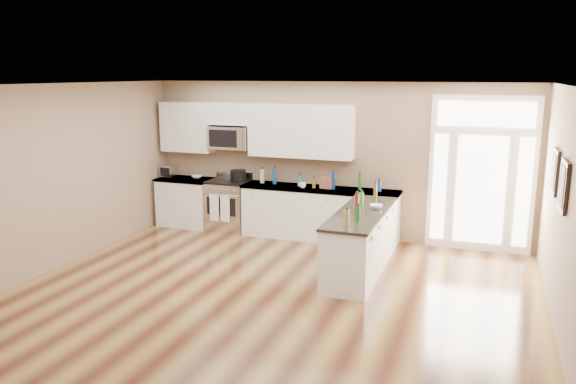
{
  "coord_description": "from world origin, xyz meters",
  "views": [
    {
      "loc": [
        2.65,
        -5.72,
        2.95
      ],
      "look_at": [
        -0.15,
        2.0,
        1.2
      ],
      "focal_mm": 35.0,
      "sensor_mm": 36.0,
      "label": 1
    }
  ],
  "objects_px": {
    "peninsula_cabinet": "(360,244)",
    "stockpot": "(238,175)",
    "kitchen_range": "(229,205)",
    "toaster_oven": "(168,171)"
  },
  "relations": [
    {
      "from": "stockpot",
      "to": "toaster_oven",
      "type": "relative_size",
      "value": 1.12
    },
    {
      "from": "kitchen_range",
      "to": "peninsula_cabinet",
      "type": "bearing_deg",
      "value": -26.61
    },
    {
      "from": "peninsula_cabinet",
      "to": "toaster_oven",
      "type": "relative_size",
      "value": 8.9
    },
    {
      "from": "peninsula_cabinet",
      "to": "stockpot",
      "type": "xyz_separation_m",
      "value": [
        -2.7,
        1.5,
        0.63
      ]
    },
    {
      "from": "toaster_oven",
      "to": "peninsula_cabinet",
      "type": "bearing_deg",
      "value": -17.57
    },
    {
      "from": "stockpot",
      "to": "toaster_oven",
      "type": "bearing_deg",
      "value": 179.78
    },
    {
      "from": "stockpot",
      "to": "toaster_oven",
      "type": "height_order",
      "value": "stockpot"
    },
    {
      "from": "peninsula_cabinet",
      "to": "toaster_oven",
      "type": "bearing_deg",
      "value": 160.43
    },
    {
      "from": "kitchen_range",
      "to": "toaster_oven",
      "type": "bearing_deg",
      "value": 177.63
    },
    {
      "from": "kitchen_range",
      "to": "toaster_oven",
      "type": "distance_m",
      "value": 1.46
    }
  ]
}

